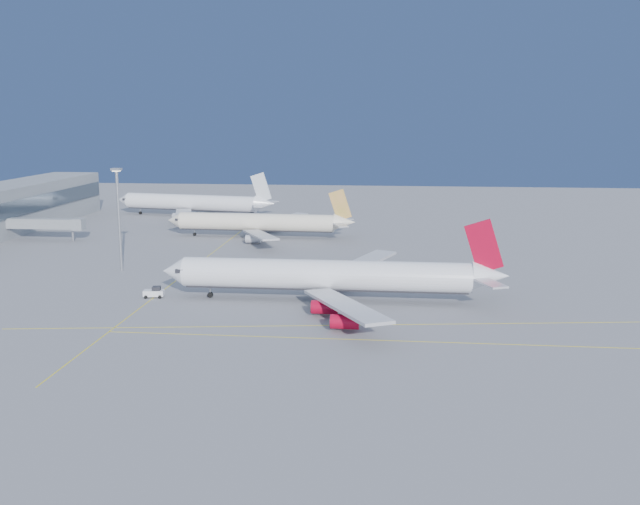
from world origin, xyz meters
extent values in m
plane|color=slate|center=(0.00, 0.00, 0.00)|extent=(500.00, 500.00, 0.00)
cube|color=gray|center=(-115.00, 85.00, 7.50)|extent=(18.00, 110.00, 15.00)
cube|color=#3F4C59|center=(-105.80, 85.00, 9.00)|extent=(0.40, 107.80, 5.00)
cube|color=gray|center=(-95.00, 72.00, 5.20)|extent=(22.00, 3.00, 3.00)
cylinder|color=gray|center=(-86.00, 72.00, 2.60)|extent=(0.70, 0.70, 5.20)
cube|color=gray|center=(-84.00, 72.00, 5.20)|extent=(3.20, 3.60, 3.40)
cube|color=yellow|center=(5.00, -14.00, 0.01)|extent=(90.00, 0.18, 0.02)
cube|color=yellow|center=(0.00, -6.00, 0.01)|extent=(118.86, 16.88, 0.02)
cube|color=yellow|center=(-40.00, 30.00, 0.01)|extent=(0.18, 140.00, 0.02)
cylinder|color=white|center=(-4.39, 10.83, 5.42)|extent=(58.42, 6.31, 6.05)
cone|color=white|center=(-35.89, 10.97, 5.42)|extent=(4.72, 6.07, 6.05)
cone|color=white|center=(28.45, 10.68, 6.05)|extent=(7.33, 5.78, 5.75)
cube|color=black|center=(-33.90, 10.96, 6.05)|extent=(1.69, 5.75, 0.73)
cube|color=#B7B7BC|center=(0.82, -6.13, 3.76)|extent=(17.97, 29.57, 0.57)
cube|color=#B7B7BC|center=(0.97, 27.74, 3.76)|extent=(18.20, 29.49, 0.57)
cube|color=#9F0621|center=(26.89, 10.69, 11.89)|extent=(8.02, 0.51, 11.03)
cylinder|color=gray|center=(-28.34, 10.94, 1.77)|extent=(0.25, 0.25, 2.40)
cylinder|color=black|center=(-28.34, 10.94, 0.57)|extent=(1.15, 0.74, 1.15)
cylinder|color=gray|center=(-3.37, 6.55, 1.77)|extent=(0.33, 0.33, 2.40)
cylinder|color=black|center=(-3.37, 6.55, 0.57)|extent=(1.15, 0.94, 1.15)
cylinder|color=gray|center=(-3.33, 15.10, 1.77)|extent=(0.33, 0.33, 2.40)
cylinder|color=black|center=(-3.33, 15.10, 0.57)|extent=(1.15, 0.94, 1.15)
cylinder|color=#9F0621|center=(-3.38, -0.67, 1.80)|extent=(5.02, 2.63, 2.61)
cylinder|color=#9F0621|center=(1.01, -9.76, 1.80)|extent=(5.02, 2.63, 2.61)
cylinder|color=#9F0621|center=(-3.27, 22.32, 1.80)|extent=(5.02, 2.63, 2.61)
cylinder|color=#9F0621|center=(1.19, 31.37, 1.80)|extent=(5.02, 2.63, 2.61)
cylinder|color=beige|center=(-32.71, 84.44, 4.77)|extent=(48.35, 7.06, 5.28)
cone|color=beige|center=(-58.83, 85.40, 4.77)|extent=(4.36, 5.43, 5.28)
cone|color=beige|center=(-5.40, 83.42, 5.33)|extent=(6.67, 5.25, 5.02)
cube|color=black|center=(-57.07, 85.34, 5.33)|extent=(1.67, 5.07, 0.65)
cube|color=#B7B7BC|center=(-28.78, 69.72, 3.32)|extent=(14.87, 25.66, 0.51)
cube|color=#B7B7BC|center=(-27.70, 98.82, 3.32)|extent=(16.44, 25.13, 0.51)
cube|color=#DB9951|center=(-6.78, 83.48, 10.49)|extent=(7.14, 0.68, 9.80)
cylinder|color=gray|center=(-52.46, 85.17, 1.58)|extent=(0.22, 0.22, 2.13)
cylinder|color=black|center=(-52.46, 85.17, 0.51)|extent=(1.04, 0.69, 1.02)
cylinder|color=gray|center=(-31.93, 80.65, 1.58)|extent=(0.30, 0.30, 2.13)
cylinder|color=black|center=(-31.93, 80.65, 0.51)|extent=(1.05, 0.87, 1.02)
cylinder|color=gray|center=(-31.65, 88.15, 1.58)|extent=(0.30, 0.30, 2.13)
cylinder|color=black|center=(-31.65, 88.15, 0.51)|extent=(1.05, 0.87, 1.02)
cylinder|color=#B7B7BC|center=(-31.34, 72.41, 1.58)|extent=(4.53, 2.48, 2.32)
cylinder|color=#B7B7BC|center=(-30.45, 96.32, 1.58)|extent=(4.53, 2.48, 2.32)
cylinder|color=white|center=(-65.54, 127.08, 5.25)|extent=(51.67, 14.34, 5.76)
cone|color=white|center=(-93.12, 131.79, 5.25)|extent=(5.53, 6.46, 5.76)
cone|color=white|center=(-36.64, 122.14, 5.86)|extent=(8.02, 6.61, 5.47)
cube|color=black|center=(-91.19, 131.46, 5.86)|extent=(2.54, 5.67, 0.72)
cube|color=#B7B7BC|center=(-63.52, 110.89, 3.66)|extent=(12.88, 28.15, 0.57)
cube|color=#B7B7BC|center=(-58.26, 141.68, 3.66)|extent=(20.51, 25.65, 0.57)
cube|color=silver|center=(-38.16, 122.40, 11.57)|extent=(7.88, 1.79, 10.88)
cylinder|color=gray|center=(-86.33, 130.63, 1.75)|extent=(0.25, 0.25, 2.37)
cylinder|color=black|center=(-86.33, 130.63, 0.57)|extent=(1.24, 0.90, 1.13)
cylinder|color=gray|center=(-65.22, 122.85, 1.75)|extent=(0.33, 0.33, 2.37)
cylinder|color=black|center=(-65.22, 122.85, 0.57)|extent=(1.27, 1.10, 1.13)
cylinder|color=gray|center=(-63.83, 130.96, 1.75)|extent=(0.33, 0.33, 2.37)
cylinder|color=black|center=(-63.83, 130.96, 0.57)|extent=(1.27, 1.10, 1.13)
cylinder|color=#B7B7BC|center=(-65.91, 114.12, 1.73)|extent=(5.30, 3.37, 2.57)
cylinder|color=#B7B7BC|center=(-61.58, 139.43, 1.73)|extent=(5.30, 3.37, 2.57)
cube|color=white|center=(-40.04, 9.87, 0.92)|extent=(4.35, 2.61, 1.23)
cube|color=black|center=(-39.43, 9.96, 1.85)|extent=(1.87, 1.96, 0.92)
cylinder|color=black|center=(-41.31, 8.60, 0.36)|extent=(0.76, 0.46, 0.72)
cylinder|color=black|center=(-41.61, 10.73, 0.36)|extent=(0.76, 0.46, 0.72)
cylinder|color=black|center=(-38.46, 9.01, 0.36)|extent=(0.76, 0.46, 0.72)
cylinder|color=black|center=(-38.77, 11.14, 0.36)|extent=(0.76, 0.46, 0.72)
cylinder|color=gray|center=(-56.36, 34.27, 12.18)|extent=(0.68, 0.68, 24.36)
cube|color=gray|center=(-56.36, 34.27, 24.55)|extent=(2.14, 2.14, 0.49)
cube|color=white|center=(-56.36, 34.27, 24.16)|extent=(1.56, 1.56, 0.24)
camera|label=1|loc=(8.89, -129.04, 37.34)|focal=40.00mm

